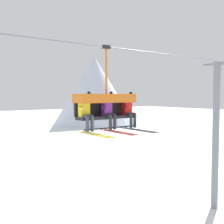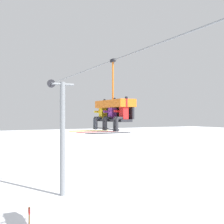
% 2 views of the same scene
% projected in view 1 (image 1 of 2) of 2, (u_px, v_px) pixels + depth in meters
% --- Properties ---
extents(mountain_peak_central, '(17.18, 17.18, 13.78)m').
position_uv_depth(mountain_peak_central, '(95.00, 91.00, 58.02)').
color(mountain_peak_central, silver).
rests_on(mountain_peak_central, ground_plane).
extents(lift_tower_far, '(0.36, 1.88, 8.00)m').
position_uv_depth(lift_tower_far, '(216.00, 131.00, 14.90)').
color(lift_tower_far, slate).
rests_on(lift_tower_far, ground_plane).
extents(lift_cable, '(18.74, 0.05, 0.05)m').
position_uv_depth(lift_cable, '(90.00, 45.00, 9.06)').
color(lift_cable, slate).
extents(chairlift_chair, '(2.21, 0.74, 2.79)m').
position_uv_depth(chairlift_chair, '(105.00, 102.00, 9.62)').
color(chairlift_chair, '#232328').
extents(skier_yellow, '(0.48, 1.70, 1.34)m').
position_uv_depth(skier_yellow, '(86.00, 112.00, 8.93)').
color(skier_yellow, yellow).
extents(skier_purple, '(0.48, 1.70, 1.34)m').
position_uv_depth(skier_purple, '(109.00, 111.00, 9.46)').
color(skier_purple, purple).
extents(skier_red, '(0.48, 1.70, 1.34)m').
position_uv_depth(skier_red, '(129.00, 110.00, 10.00)').
color(skier_red, red).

